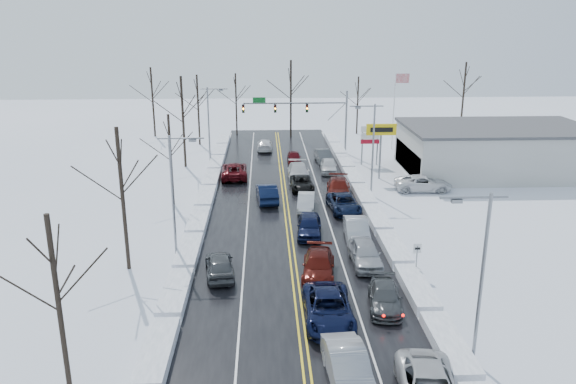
{
  "coord_description": "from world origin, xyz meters",
  "views": [
    {
      "loc": [
        -1.97,
        -42.25,
        16.75
      ],
      "look_at": [
        0.03,
        3.44,
        2.5
      ],
      "focal_mm": 35.0,
      "sensor_mm": 36.0,
      "label": 1
    }
  ],
  "objects_px": {
    "tires_plus_sign": "(381,133)",
    "dealership_building": "(496,149)",
    "flagpole": "(395,105)",
    "traffic_signal_mast": "(307,111)",
    "oncoming_car_0": "(267,201)"
  },
  "relations": [
    {
      "from": "flagpole",
      "to": "dealership_building",
      "type": "height_order",
      "value": "flagpole"
    },
    {
      "from": "traffic_signal_mast",
      "to": "flagpole",
      "type": "distance_m",
      "value": 11.9
    },
    {
      "from": "dealership_building",
      "to": "oncoming_car_0",
      "type": "distance_m",
      "value": 27.52
    },
    {
      "from": "tires_plus_sign",
      "to": "dealership_building",
      "type": "bearing_deg",
      "value": 8.47
    },
    {
      "from": "flagpole",
      "to": "oncoming_car_0",
      "type": "relative_size",
      "value": 1.94
    },
    {
      "from": "dealership_building",
      "to": "tires_plus_sign",
      "type": "bearing_deg",
      "value": -171.53
    },
    {
      "from": "flagpole",
      "to": "oncoming_car_0",
      "type": "xyz_separation_m",
      "value": [
        -16.92,
        -21.39,
        -5.93
      ]
    },
    {
      "from": "tires_plus_sign",
      "to": "dealership_building",
      "type": "relative_size",
      "value": 0.29
    },
    {
      "from": "oncoming_car_0",
      "to": "dealership_building",
      "type": "bearing_deg",
      "value": -165.3
    },
    {
      "from": "traffic_signal_mast",
      "to": "oncoming_car_0",
      "type": "xyz_separation_m",
      "value": [
        -5.2,
        -19.38,
        -5.48
      ]
    },
    {
      "from": "tires_plus_sign",
      "to": "flagpole",
      "type": "xyz_separation_m",
      "value": [
        4.67,
        14.01,
        0.93
      ]
    },
    {
      "from": "dealership_building",
      "to": "oncoming_car_0",
      "type": "xyz_separation_m",
      "value": [
        -25.73,
        -9.39,
        -2.66
      ]
    },
    {
      "from": "flagpole",
      "to": "oncoming_car_0",
      "type": "distance_m",
      "value": 27.91
    },
    {
      "from": "tires_plus_sign",
      "to": "oncoming_car_0",
      "type": "height_order",
      "value": "tires_plus_sign"
    },
    {
      "from": "tires_plus_sign",
      "to": "dealership_building",
      "type": "height_order",
      "value": "tires_plus_sign"
    }
  ]
}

